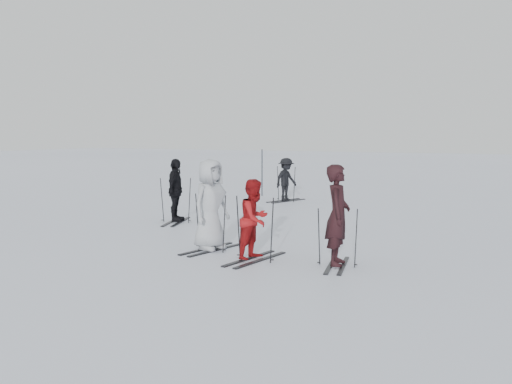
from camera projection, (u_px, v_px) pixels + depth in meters
ground at (237, 238)px, 13.40m from camera, size 120.00×120.00×0.00m
skier_near_dark at (338, 216)px, 10.51m from camera, size 0.58×0.76×1.86m
skier_red at (255, 221)px, 11.03m from camera, size 0.68×0.82×1.55m
skier_grey at (210, 206)px, 11.95m from camera, size 0.76×1.02×1.90m
skier_uphill_left at (176, 191)px, 15.70m from camera, size 0.73×1.10×1.73m
skier_uphill_far at (286, 180)px, 20.62m from camera, size 0.85×1.12×1.53m
skis_near_dark at (337, 236)px, 10.55m from camera, size 1.67×1.12×1.12m
skis_red at (255, 227)px, 11.04m from camera, size 1.87×1.15×1.29m
skis_grey at (211, 221)px, 11.98m from camera, size 1.81×1.17×1.23m
skis_uphill_left at (176, 199)px, 15.73m from camera, size 1.96×1.44×1.28m
skis_uphill_far at (286, 183)px, 20.63m from camera, size 1.99×1.46×1.30m
piste_marker at (262, 173)px, 22.37m from camera, size 0.05×0.05×1.83m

